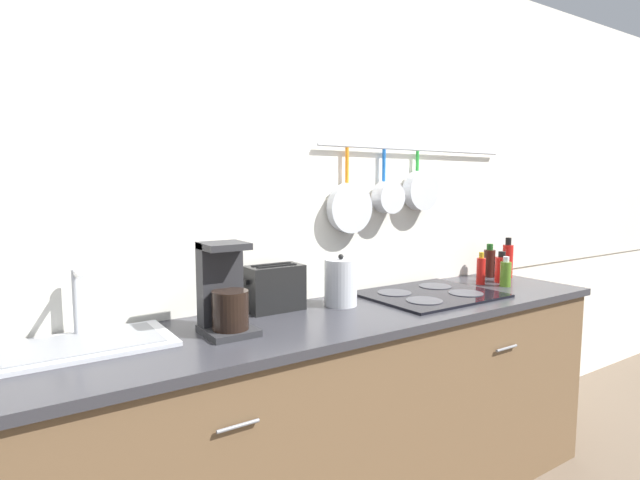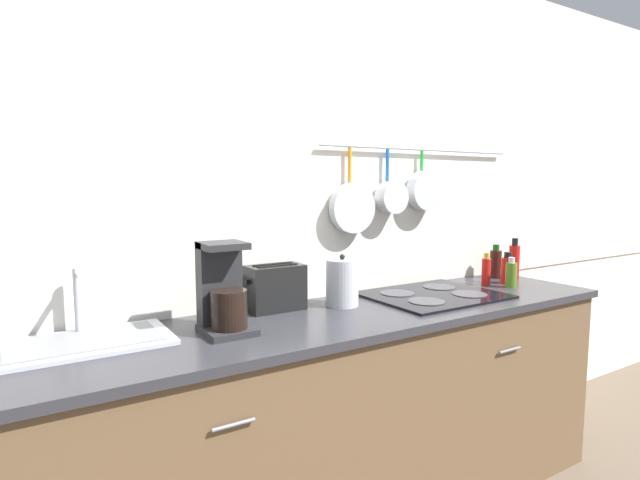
{
  "view_description": "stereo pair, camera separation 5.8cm",
  "coord_description": "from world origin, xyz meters",
  "px_view_note": "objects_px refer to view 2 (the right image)",
  "views": [
    {
      "loc": [
        -1.25,
        -1.65,
        1.47
      ],
      "look_at": [
        -0.16,
        0.0,
        1.25
      ],
      "focal_mm": 28.0,
      "sensor_mm": 36.0,
      "label": 1
    },
    {
      "loc": [
        -1.2,
        -1.68,
        1.47
      ],
      "look_at": [
        -0.16,
        0.0,
        1.25
      ],
      "focal_mm": 28.0,
      "sensor_mm": 36.0,
      "label": 2
    }
  ],
  "objects_px": {
    "bottle_sesame_oil": "(486,271)",
    "bottle_hot_sauce": "(507,270)",
    "kettle": "(342,283)",
    "bottle_cooking_wine": "(511,274)",
    "toaster": "(275,288)",
    "bottle_dish_soap": "(514,261)",
    "coffee_maker": "(223,295)",
    "bottle_vinegar": "(495,263)"
  },
  "relations": [
    {
      "from": "coffee_maker",
      "to": "bottle_vinegar",
      "type": "bearing_deg",
      "value": 5.71
    },
    {
      "from": "toaster",
      "to": "bottle_sesame_oil",
      "type": "distance_m",
      "value": 1.21
    },
    {
      "from": "bottle_sesame_oil",
      "to": "bottle_vinegar",
      "type": "relative_size",
      "value": 0.9
    },
    {
      "from": "toaster",
      "to": "bottle_vinegar",
      "type": "bearing_deg",
      "value": -0.32
    },
    {
      "from": "kettle",
      "to": "bottle_cooking_wine",
      "type": "xyz_separation_m",
      "value": [
        0.97,
        -0.15,
        -0.03
      ]
    },
    {
      "from": "kettle",
      "to": "bottle_sesame_oil",
      "type": "height_order",
      "value": "kettle"
    },
    {
      "from": "bottle_sesame_oil",
      "to": "bottle_dish_soap",
      "type": "bearing_deg",
      "value": 8.89
    },
    {
      "from": "coffee_maker",
      "to": "bottle_hot_sauce",
      "type": "height_order",
      "value": "coffee_maker"
    },
    {
      "from": "coffee_maker",
      "to": "bottle_vinegar",
      "type": "distance_m",
      "value": 1.73
    },
    {
      "from": "coffee_maker",
      "to": "bottle_dish_soap",
      "type": "height_order",
      "value": "coffee_maker"
    },
    {
      "from": "kettle",
      "to": "bottle_cooking_wine",
      "type": "height_order",
      "value": "kettle"
    },
    {
      "from": "bottle_vinegar",
      "to": "bottle_hot_sauce",
      "type": "bearing_deg",
      "value": -119.28
    },
    {
      "from": "bottle_hot_sauce",
      "to": "bottle_dish_soap",
      "type": "distance_m",
      "value": 0.17
    },
    {
      "from": "bottle_sesame_oil",
      "to": "bottle_hot_sauce",
      "type": "bearing_deg",
      "value": -10.92
    },
    {
      "from": "bottle_hot_sauce",
      "to": "toaster",
      "type": "bearing_deg",
      "value": 173.6
    },
    {
      "from": "bottle_sesame_oil",
      "to": "bottle_hot_sauce",
      "type": "distance_m",
      "value": 0.14
    },
    {
      "from": "coffee_maker",
      "to": "bottle_vinegar",
      "type": "xyz_separation_m",
      "value": [
        1.72,
        0.17,
        -0.05
      ]
    },
    {
      "from": "coffee_maker",
      "to": "bottle_sesame_oil",
      "type": "relative_size",
      "value": 1.89
    },
    {
      "from": "bottle_dish_soap",
      "to": "toaster",
      "type": "bearing_deg",
      "value": 177.03
    },
    {
      "from": "toaster",
      "to": "bottle_sesame_oil",
      "type": "height_order",
      "value": "toaster"
    },
    {
      "from": "bottle_cooking_wine",
      "to": "bottle_vinegar",
      "type": "bearing_deg",
      "value": 55.27
    },
    {
      "from": "kettle",
      "to": "bottle_dish_soap",
      "type": "height_order",
      "value": "same"
    },
    {
      "from": "toaster",
      "to": "bottle_dish_soap",
      "type": "height_order",
      "value": "bottle_dish_soap"
    },
    {
      "from": "bottle_hot_sauce",
      "to": "bottle_vinegar",
      "type": "xyz_separation_m",
      "value": [
        0.08,
        0.14,
        0.01
      ]
    },
    {
      "from": "bottle_hot_sauce",
      "to": "coffee_maker",
      "type": "bearing_deg",
      "value": -178.96
    },
    {
      "from": "bottle_cooking_wine",
      "to": "bottle_hot_sauce",
      "type": "height_order",
      "value": "bottle_hot_sauce"
    },
    {
      "from": "bottle_cooking_wine",
      "to": "kettle",
      "type": "bearing_deg",
      "value": 171.47
    },
    {
      "from": "bottle_sesame_oil",
      "to": "toaster",
      "type": "bearing_deg",
      "value": 174.13
    },
    {
      "from": "kettle",
      "to": "bottle_dish_soap",
      "type": "relative_size",
      "value": 1.0
    },
    {
      "from": "bottle_sesame_oil",
      "to": "coffee_maker",
      "type": "bearing_deg",
      "value": -177.84
    },
    {
      "from": "bottle_dish_soap",
      "to": "kettle",
      "type": "bearing_deg",
      "value": -179.59
    },
    {
      "from": "toaster",
      "to": "bottle_cooking_wine",
      "type": "xyz_separation_m",
      "value": [
        1.26,
        -0.23,
        -0.03
      ]
    },
    {
      "from": "kettle",
      "to": "toaster",
      "type": "bearing_deg",
      "value": 163.4
    },
    {
      "from": "bottle_dish_soap",
      "to": "bottle_hot_sauce",
      "type": "bearing_deg",
      "value": -154.69
    },
    {
      "from": "toaster",
      "to": "bottle_dish_soap",
      "type": "bearing_deg",
      "value": -2.97
    },
    {
      "from": "bottle_vinegar",
      "to": "bottle_dish_soap",
      "type": "bearing_deg",
      "value": -43.12
    },
    {
      "from": "bottle_dish_soap",
      "to": "bottle_sesame_oil",
      "type": "bearing_deg",
      "value": -171.11
    },
    {
      "from": "coffee_maker",
      "to": "kettle",
      "type": "bearing_deg",
      "value": 9.02
    },
    {
      "from": "coffee_maker",
      "to": "bottle_sesame_oil",
      "type": "bearing_deg",
      "value": 2.16
    },
    {
      "from": "coffee_maker",
      "to": "bottle_sesame_oil",
      "type": "height_order",
      "value": "coffee_maker"
    },
    {
      "from": "toaster",
      "to": "kettle",
      "type": "bearing_deg",
      "value": -16.6
    },
    {
      "from": "toaster",
      "to": "kettle",
      "type": "relative_size",
      "value": 1.12
    }
  ]
}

